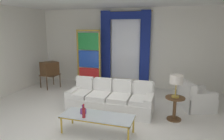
% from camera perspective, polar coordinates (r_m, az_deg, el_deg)
% --- Properties ---
extents(ground_plane, '(16.00, 16.00, 0.00)m').
position_cam_1_polar(ground_plane, '(5.59, -3.33, -12.40)').
color(ground_plane, white).
extents(wall_rear, '(8.00, 0.12, 3.00)m').
position_cam_1_polar(wall_rear, '(8.07, 4.28, 6.17)').
color(wall_rear, white).
rests_on(wall_rear, ground).
extents(wall_left, '(0.12, 7.00, 3.00)m').
position_cam_1_polar(wall_left, '(7.71, -28.17, 4.54)').
color(wall_left, white).
rests_on(wall_left, ground).
extents(ceiling_slab, '(8.00, 7.60, 0.04)m').
position_cam_1_polar(ceiling_slab, '(5.90, -0.80, 18.91)').
color(ceiling_slab, white).
extents(curtained_window, '(2.00, 0.17, 2.70)m').
position_cam_1_polar(curtained_window, '(7.90, 3.63, 7.81)').
color(curtained_window, white).
rests_on(curtained_window, ground).
extents(couch_white_long, '(2.35, 0.94, 0.86)m').
position_cam_1_polar(couch_white_long, '(5.81, -0.26, -8.17)').
color(couch_white_long, white).
rests_on(couch_white_long, ground).
extents(coffee_table, '(1.58, 0.57, 0.41)m').
position_cam_1_polar(coffee_table, '(4.59, -4.10, -12.87)').
color(coffee_table, silver).
rests_on(coffee_table, ground).
extents(bottle_blue_decanter, '(0.07, 0.07, 0.31)m').
position_cam_1_polar(bottle_blue_decanter, '(4.47, -7.84, -11.50)').
color(bottle_blue_decanter, maroon).
rests_on(bottle_blue_decanter, coffee_table).
extents(bottle_crystal_tall, '(0.14, 0.14, 0.21)m').
position_cam_1_polar(bottle_crystal_tall, '(4.69, -8.00, -11.06)').
color(bottle_crystal_tall, '#753384').
rests_on(bottle_crystal_tall, coffee_table).
extents(vintage_tv, '(0.71, 0.75, 1.35)m').
position_cam_1_polar(vintage_tv, '(8.17, -16.95, 0.28)').
color(vintage_tv, brown).
rests_on(vintage_tv, ground).
extents(armchair_white, '(1.06, 1.05, 0.80)m').
position_cam_1_polar(armchair_white, '(6.33, 21.95, -7.53)').
color(armchair_white, white).
rests_on(armchair_white, ground).
extents(stained_glass_divider, '(0.95, 0.05, 2.20)m').
position_cam_1_polar(stained_glass_divider, '(7.88, -6.48, 2.74)').
color(stained_glass_divider, gold).
rests_on(stained_glass_divider, ground).
extents(peacock_figurine, '(0.44, 0.60, 0.50)m').
position_cam_1_polar(peacock_figurine, '(7.63, -4.54, -3.96)').
color(peacock_figurine, beige).
rests_on(peacock_figurine, ground).
extents(round_side_table, '(0.48, 0.48, 0.59)m').
position_cam_1_polar(round_side_table, '(5.43, 16.99, -9.62)').
color(round_side_table, brown).
rests_on(round_side_table, ground).
extents(table_lamp_brass, '(0.32, 0.32, 0.57)m').
position_cam_1_polar(table_lamp_brass, '(5.23, 17.43, -2.73)').
color(table_lamp_brass, '#B29338').
rests_on(table_lamp_brass, round_side_table).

